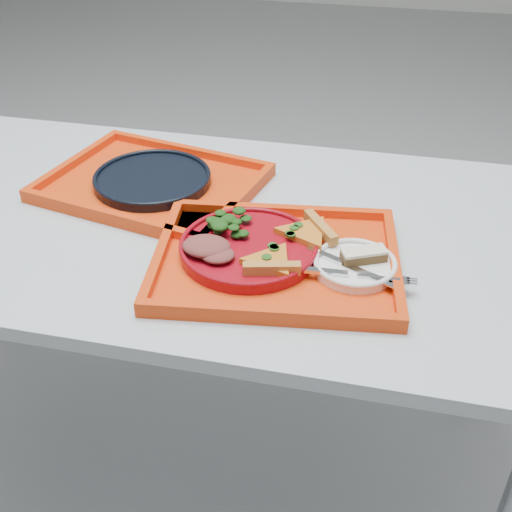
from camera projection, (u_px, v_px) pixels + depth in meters
name	position (u px, v px, depth m)	size (l,w,h in m)	color
ground	(195.00, 447.00, 1.77)	(10.00, 10.00, 0.00)	gray
table	(178.00, 245.00, 1.39)	(1.60, 0.80, 0.75)	#A9B4BE
tray_main	(276.00, 262.00, 1.20)	(0.45, 0.35, 0.01)	red
tray_far	(153.00, 186.00, 1.44)	(0.45, 0.35, 0.01)	red
dinner_plate	(249.00, 249.00, 1.21)	(0.26, 0.26, 0.02)	maroon
side_plate	(355.00, 267.00, 1.16)	(0.15, 0.15, 0.01)	white
navy_plate	(152.00, 180.00, 1.43)	(0.26, 0.26, 0.02)	black
pizza_slice_a	(271.00, 259.00, 1.15)	(0.12, 0.10, 0.02)	orange
pizza_slice_b	(306.00, 231.00, 1.22)	(0.13, 0.11, 0.02)	orange
salad_heap	(230.00, 220.00, 1.24)	(0.08, 0.07, 0.04)	black
meat_portion	(206.00, 246.00, 1.17)	(0.09, 0.07, 0.03)	brown
dessert_bar	(364.00, 255.00, 1.16)	(0.09, 0.06, 0.02)	#462D17
knife	(351.00, 266.00, 1.15)	(0.18, 0.02, 0.01)	silver
fork	(356.00, 275.00, 1.12)	(0.18, 0.02, 0.01)	silver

